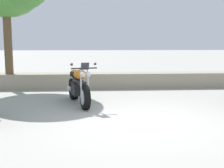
# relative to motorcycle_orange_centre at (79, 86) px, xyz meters

# --- Properties ---
(ground_plane) EXTENTS (120.00, 120.00, 0.00)m
(ground_plane) POSITION_rel_motorcycle_orange_centre_xyz_m (1.39, -1.95, -0.49)
(ground_plane) COLOR #A3A099
(stone_wall) EXTENTS (36.00, 0.80, 0.55)m
(stone_wall) POSITION_rel_motorcycle_orange_centre_xyz_m (1.39, 2.85, -0.21)
(stone_wall) COLOR gray
(stone_wall) RESTS_ON ground
(motorcycle_orange_centre) EXTENTS (0.87, 2.03, 1.18)m
(motorcycle_orange_centre) POSITION_rel_motorcycle_orange_centre_xyz_m (0.00, 0.00, 0.00)
(motorcycle_orange_centre) COLOR black
(motorcycle_orange_centre) RESTS_ON ground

